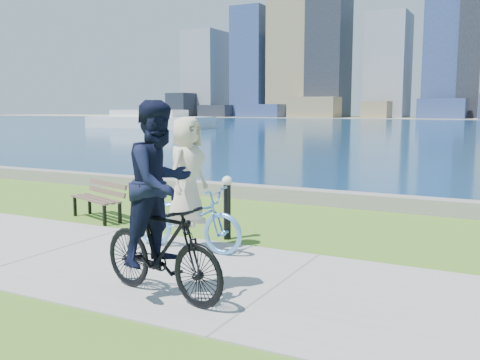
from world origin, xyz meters
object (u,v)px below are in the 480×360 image
object	(u,v)px
park_bench	(100,197)
cyclist_man	(160,217)
bollard_lamp	(227,203)
cyclist_woman	(187,201)

from	to	relation	value
park_bench	cyclist_man	xyz separation A→B (m)	(4.00, -3.35, 0.55)
bollard_lamp	cyclist_woman	size ratio (longest dim) A/B	0.53
park_bench	cyclist_woman	distance (m)	3.34
cyclist_man	cyclist_woman	bearing A→B (deg)	35.87
bollard_lamp	cyclist_man	xyz separation A→B (m)	(0.74, -3.05, 0.38)
cyclist_woman	cyclist_man	bearing A→B (deg)	-155.75
bollard_lamp	cyclist_man	distance (m)	3.16
park_bench	cyclist_woman	xyz separation A→B (m)	(3.06, -1.30, 0.35)
cyclist_woman	cyclist_man	size ratio (longest dim) A/B	0.91
park_bench	cyclist_man	distance (m)	5.24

